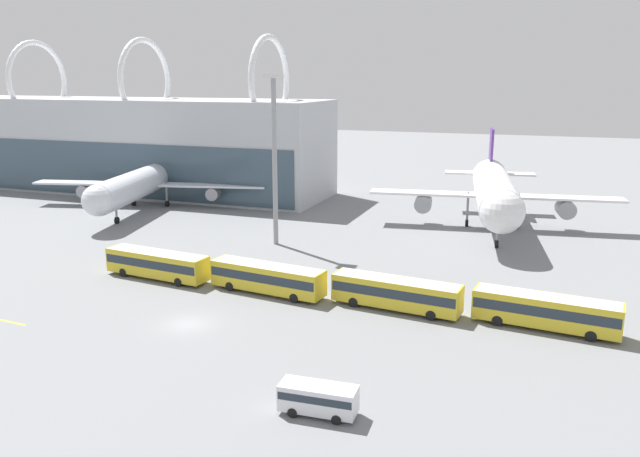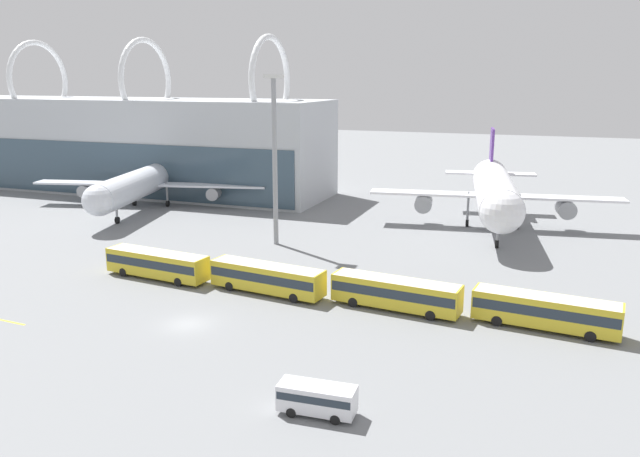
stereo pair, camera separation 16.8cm
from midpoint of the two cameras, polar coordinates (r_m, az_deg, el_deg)
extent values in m
plane|color=slate|center=(60.78, -12.01, -8.55)|extent=(440.00, 440.00, 0.00)
cube|color=#B2B7BC|center=(140.30, -19.91, 7.34)|extent=(100.72, 20.09, 18.56)
cube|color=#384C5B|center=(133.13, -22.56, 5.22)|extent=(98.71, 0.20, 10.21)
torus|color=white|center=(148.70, -24.42, 12.21)|extent=(1.10, 16.71, 16.71)
torus|color=white|center=(131.41, -15.71, 12.87)|extent=(1.10, 16.71, 16.71)
torus|color=white|center=(117.85, -4.65, 13.29)|extent=(1.10, 16.71, 16.71)
cylinder|color=silver|center=(114.31, -15.82, 4.16)|extent=(12.76, 35.49, 4.83)
sphere|color=silver|center=(98.50, -19.70, 2.42)|extent=(4.73, 4.73, 4.73)
cone|color=silver|center=(130.59, -12.87, 5.45)|extent=(6.23, 8.60, 4.59)
cube|color=silver|center=(116.40, -15.39, 3.92)|extent=(42.48, 13.13, 0.35)
cylinder|color=gray|center=(112.67, -9.68, 3.21)|extent=(3.00, 4.18, 2.20)
cylinder|color=gray|center=(121.64, -20.59, 3.29)|extent=(3.00, 4.18, 2.20)
cube|color=#1E4799|center=(129.20, -13.12, 7.61)|extent=(1.77, 5.99, 8.66)
cube|color=silver|center=(129.73, -13.01, 5.61)|extent=(12.95, 5.98, 0.28)
cylinder|color=gray|center=(104.08, -18.20, 1.75)|extent=(0.36, 0.36, 3.84)
cylinder|color=black|center=(104.46, -18.12, 0.72)|extent=(0.69, 1.17, 1.10)
cylinder|color=gray|center=(115.52, -13.89, 3.16)|extent=(0.36, 0.36, 3.84)
cylinder|color=black|center=(115.87, -13.84, 2.22)|extent=(0.69, 1.17, 1.10)
cylinder|color=gray|center=(117.88, -16.76, 3.18)|extent=(0.36, 0.36, 3.84)
cylinder|color=black|center=(118.22, -16.69, 2.26)|extent=(0.69, 1.17, 1.10)
cylinder|color=white|center=(97.37, 15.63, 3.31)|extent=(10.09, 31.08, 5.78)
sphere|color=white|center=(82.40, 16.26, 1.47)|extent=(5.67, 5.67, 5.67)
cone|color=white|center=(112.43, 15.17, 4.66)|extent=(6.40, 7.43, 5.50)
cube|color=white|center=(99.38, 15.53, 2.92)|extent=(37.96, 8.87, 0.35)
cylinder|color=gray|center=(100.94, 21.48, 1.71)|extent=(3.21, 4.18, 2.69)
cylinder|color=gray|center=(99.52, 9.38, 2.32)|extent=(3.21, 4.18, 2.69)
cube|color=#5B338C|center=(111.11, 15.33, 6.93)|extent=(1.13, 5.17, 7.38)
cube|color=white|center=(111.61, 15.21, 4.90)|extent=(15.34, 5.32, 0.28)
cylinder|color=gray|center=(87.95, 15.90, 0.20)|extent=(0.36, 0.36, 4.94)
cylinder|color=black|center=(88.53, 15.80, -1.36)|extent=(0.60, 1.15, 1.10)
cylinder|color=gray|center=(100.08, 17.60, 1.67)|extent=(0.36, 0.36, 4.94)
cylinder|color=black|center=(100.60, 17.50, 0.29)|extent=(0.60, 1.15, 1.10)
cylinder|color=gray|center=(99.58, 13.30, 1.88)|extent=(0.36, 0.36, 4.94)
cylinder|color=black|center=(100.09, 13.22, 0.50)|extent=(0.60, 1.15, 1.10)
cube|color=gold|center=(74.44, -14.73, -3.13)|extent=(13.26, 4.18, 2.76)
cube|color=#232D38|center=(74.37, -14.74, -2.93)|extent=(13.00, 4.19, 0.97)
cube|color=silver|center=(74.08, -14.79, -2.15)|extent=(12.86, 4.06, 0.12)
cylinder|color=black|center=(73.26, -11.61, -4.25)|extent=(1.03, 0.41, 1.00)
cylinder|color=black|center=(71.36, -12.88, -4.80)|extent=(1.03, 0.41, 1.00)
cylinder|color=black|center=(78.32, -16.30, -3.36)|extent=(1.03, 0.41, 1.00)
cylinder|color=black|center=(76.55, -17.60, -3.85)|extent=(1.03, 0.41, 1.00)
cube|color=gold|center=(67.37, -4.90, -4.48)|extent=(13.28, 4.44, 2.76)
cube|color=#232D38|center=(67.28, -4.91, -4.26)|extent=(13.03, 4.44, 0.97)
cube|color=silver|center=(66.97, -4.93, -3.41)|extent=(12.89, 4.31, 0.12)
cylinder|color=black|center=(66.86, -1.35, -5.71)|extent=(1.03, 0.43, 1.00)
cylinder|color=black|center=(64.75, -2.45, -6.38)|extent=(1.03, 0.43, 1.00)
cylinder|color=black|center=(70.91, -7.10, -4.67)|extent=(1.03, 0.43, 1.00)
cylinder|color=black|center=(68.92, -8.31, -5.26)|extent=(1.03, 0.43, 1.00)
cube|color=gold|center=(62.97, 6.88, -5.84)|extent=(13.26, 4.23, 2.76)
cube|color=#232D38|center=(62.87, 6.89, -5.60)|extent=(13.01, 4.23, 0.97)
cube|color=silver|center=(62.54, 6.92, -4.70)|extent=(12.87, 4.10, 0.12)
cylinder|color=black|center=(63.42, 10.71, -7.05)|extent=(1.03, 0.41, 1.00)
cylinder|color=black|center=(61.10, 10.03, -7.83)|extent=(1.03, 0.41, 1.00)
cylinder|color=black|center=(65.87, 3.91, -6.04)|extent=(1.03, 0.41, 1.00)
cylinder|color=black|center=(63.64, 3.01, -6.75)|extent=(1.03, 0.41, 1.00)
cube|color=gold|center=(61.48, 19.86, -7.07)|extent=(13.26, 4.18, 2.76)
cube|color=#232D38|center=(61.39, 19.88, -6.83)|extent=(13.00, 4.19, 0.97)
cube|color=silver|center=(61.05, 19.96, -5.91)|extent=(12.86, 4.06, 0.12)
cylinder|color=black|center=(62.90, 23.59, -8.17)|extent=(1.03, 0.41, 1.00)
cylinder|color=black|center=(60.50, 23.45, -9.02)|extent=(1.03, 0.41, 1.00)
cylinder|color=black|center=(63.59, 16.27, -7.32)|extent=(1.03, 0.41, 1.00)
cylinder|color=black|center=(61.21, 15.83, -8.11)|extent=(1.03, 0.41, 1.00)
cube|color=silver|center=(44.33, -0.27, -15.24)|extent=(5.47, 2.22, 1.86)
cube|color=#232D38|center=(44.18, -0.28, -14.90)|extent=(5.31, 2.23, 0.56)
cylinder|color=black|center=(44.44, -2.64, -16.47)|extent=(0.71, 0.26, 0.70)
cylinder|color=black|center=(45.93, -1.85, -15.39)|extent=(0.71, 0.26, 0.70)
cylinder|color=black|center=(43.62, 1.40, -17.08)|extent=(0.71, 0.26, 0.70)
cylinder|color=black|center=(45.14, 2.05, -15.95)|extent=(0.71, 0.26, 0.70)
cylinder|color=gray|center=(85.33, -4.22, 5.95)|extent=(0.67, 0.67, 22.61)
cube|color=silver|center=(84.58, -4.36, 13.70)|extent=(2.10, 2.10, 0.52)
cube|color=yellow|center=(67.68, -27.14, -7.48)|extent=(6.10, 0.63, 0.01)
cube|color=yellow|center=(64.23, 17.89, -7.70)|extent=(8.87, 3.72, 0.01)
camera|label=1|loc=(0.08, -90.06, -0.01)|focal=35.00mm
camera|label=2|loc=(0.08, 89.94, 0.01)|focal=35.00mm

